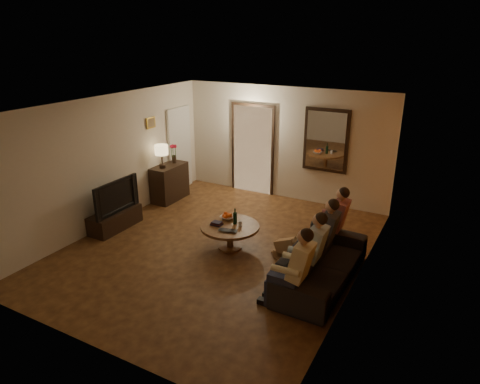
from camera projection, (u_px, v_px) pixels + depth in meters
The scene contains 33 objects.
floor at pixel (218, 248), 7.86m from camera, with size 5.00×6.00×0.01m, color #3E2010.
ceiling at pixel (215, 105), 6.94m from camera, with size 5.00×6.00×0.01m, color white.
back_wall at pixel (284, 144), 9.87m from camera, with size 5.00×0.02×2.60m, color beige.
front_wall at pixel (81, 256), 4.93m from camera, with size 5.00×0.02×2.60m, color beige.
left_wall at pixel (109, 161), 8.51m from camera, with size 0.02×6.00×2.60m, color beige.
right_wall at pixel (362, 207), 6.29m from camera, with size 0.02×6.00×2.60m, color beige.
orange_accent at pixel (361, 207), 6.29m from camera, with size 0.01×6.00×2.60m, color orange.
kitchen_doorway at pixel (253, 150), 10.30m from camera, with size 1.00×0.06×2.10m, color #FFE0A5.
door_trim at pixel (252, 150), 10.29m from camera, with size 1.12×0.04×2.22m, color black.
fridge_glimpse at pixel (262, 157), 10.24m from camera, with size 0.45×0.03×1.70m, color silver.
mirror_frame at pixel (326, 140), 9.32m from camera, with size 1.00×0.05×1.40m, color black.
mirror_glass at pixel (326, 141), 9.30m from camera, with size 0.86×0.02×1.26m, color white.
white_door at pixel (180, 149), 10.49m from camera, with size 0.06×0.85×2.04m, color white.
framed_art at pixel (151, 123), 9.38m from camera, with size 0.03×0.28×0.24m, color #B28C33.
art_canvas at pixel (151, 123), 9.37m from camera, with size 0.01×0.22×0.18m, color brown.
dresser at pixel (170, 182), 9.99m from camera, with size 0.45×0.94×0.84m, color black.
table_lamp at pixel (162, 156), 9.57m from camera, with size 0.30×0.30×0.54m, color beige, non-canonical shape.
flower_vase at pixel (174, 154), 9.95m from camera, with size 0.14×0.14×0.44m, color red, non-canonical shape.
tv_stand at pixel (115, 220), 8.58m from camera, with size 0.45×1.12×0.37m, color black.
tv at pixel (113, 196), 8.40m from camera, with size 0.15×1.14×0.66m, color black.
sofa at pixel (322, 263), 6.70m from camera, with size 0.86×2.20×0.64m, color black.
person_a at pixel (296, 273), 5.90m from camera, with size 0.60×0.40×1.20m, color tan, non-canonical shape.
person_b at pixel (311, 254), 6.40m from camera, with size 0.60×0.40×1.20m, color tan, non-canonical shape.
person_c at pixel (323, 238), 6.89m from camera, with size 0.60×0.40×1.20m, color tan, non-canonical shape.
person_d at pixel (334, 224), 7.39m from camera, with size 0.60×0.40×1.20m, color tan, non-canonical shape.
dog at pixel (287, 246), 7.33m from camera, with size 0.56×0.24×0.56m, color #976D46, non-canonical shape.
coffee_table at pixel (230, 236), 7.79m from camera, with size 1.07×1.07×0.45m, color #5A2C1B.
bowl at pixel (227, 217), 7.96m from camera, with size 0.26×0.26×0.06m, color white.
oranges at pixel (227, 214), 7.93m from camera, with size 0.20×0.20×0.08m, color #FF5915, non-canonical shape.
wine_bottle at pixel (235, 216), 7.71m from camera, with size 0.07×0.07×0.31m, color black, non-canonical shape.
wine_glass at pixel (240, 224), 7.65m from camera, with size 0.06×0.06×0.10m, color silver.
book_stack at pixel (217, 223), 7.71m from camera, with size 0.20×0.15×0.07m, color black, non-canonical shape.
laptop at pixel (227, 232), 7.43m from camera, with size 0.33×0.21×0.03m, color black.
Camera 1 is at (3.68, -5.96, 3.73)m, focal length 32.00 mm.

